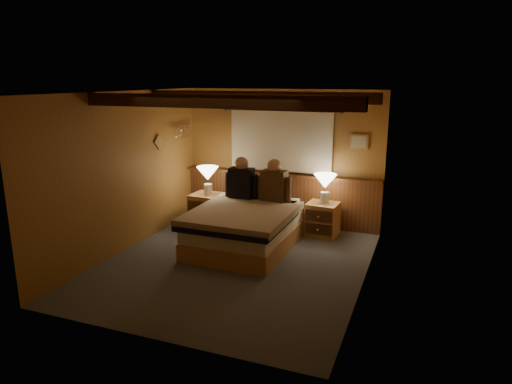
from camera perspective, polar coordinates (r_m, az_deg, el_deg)
The scene contains 19 objects.
floor at distance 6.63m, azimuth -2.54°, elevation -8.88°, with size 4.20×4.20×0.00m, color #4D535B.
ceiling at distance 6.11m, azimuth -2.79°, elevation 12.34°, with size 4.20×4.20×0.00m, color #E09F54.
wall_back at distance 8.19m, azimuth 3.23°, elevation 4.32°, with size 3.60×3.60×0.00m, color #B0823F.
wall_left at distance 7.16m, azimuth -16.00°, elevation 2.38°, with size 4.20×4.20×0.00m, color #B0823F.
wall_right at distance 5.79m, azimuth 13.88°, elevation -0.15°, with size 4.20×4.20×0.00m, color #B0823F.
wall_front at distance 4.48m, azimuth -13.48°, elevation -4.29°, with size 3.60×3.60×0.00m, color #B0823F.
wainscot at distance 8.28m, azimuth 3.03°, elevation -0.63°, with size 3.60×0.23×0.94m.
curtain_window at distance 8.07m, azimuth 3.11°, elevation 6.49°, with size 2.18×0.09×1.11m.
ceiling_beams at distance 6.25m, azimuth -2.22°, elevation 11.56°, with size 3.60×1.65×0.16m.
coat_rail at distance 8.34m, azimuth -9.27°, elevation 7.59°, with size 0.05×0.55×0.24m.
framed_print at distance 7.81m, azimuth 12.74°, elevation 6.13°, with size 0.30×0.04×0.25m.
bed at distance 7.07m, azimuth -1.44°, elevation -4.50°, with size 1.49×1.89×0.64m.
nightstand_left at distance 8.13m, azimuth -6.08°, elevation -2.32°, with size 0.58×0.52×0.60m.
nightstand_right at distance 7.76m, azimuth 8.29°, elevation -3.38°, with size 0.54×0.49×0.55m.
lamp_left at distance 7.95m, azimuth -6.06°, elevation 2.12°, with size 0.38×0.38×0.49m.
lamp_right at distance 7.60m, azimuth 8.64°, elevation 1.13°, with size 0.38×0.38×0.49m.
person_left at distance 7.57m, azimuth -1.82°, elevation 1.41°, with size 0.59×0.23×0.72m.
person_right at distance 7.38m, azimuth 2.29°, elevation 1.07°, with size 0.59×0.25×0.71m.
duffel_bag at distance 8.24m, azimuth -6.06°, elevation -3.09°, with size 0.54×0.34×0.38m.
Camera 1 is at (2.45, -5.59, 2.58)m, focal length 32.00 mm.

